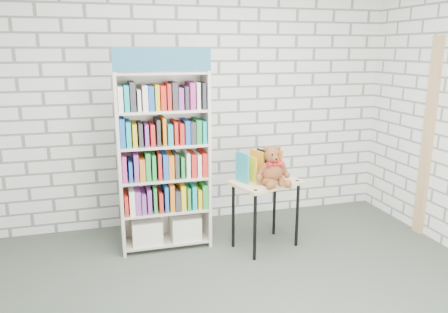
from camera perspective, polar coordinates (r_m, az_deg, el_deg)
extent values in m
plane|color=#3E473C|center=(3.58, 4.31, -19.49)|extent=(4.50, 4.50, 0.00)
cube|color=silver|center=(4.95, -3.30, 7.28)|extent=(4.50, 0.02, 2.80)
cube|color=beige|center=(4.29, -13.53, -1.11)|extent=(0.03, 0.34, 1.77)
cube|color=beige|center=(4.40, -2.35, -0.37)|extent=(0.03, 0.34, 1.77)
cube|color=beige|center=(4.48, -8.16, -0.24)|extent=(0.88, 0.02, 1.77)
cube|color=#296886|center=(4.03, -8.02, 12.47)|extent=(0.88, 0.02, 0.22)
cube|color=beige|center=(4.60, -7.53, -10.74)|extent=(0.83, 0.32, 0.02)
cube|color=beige|center=(4.47, -7.66, -6.84)|extent=(0.83, 0.32, 0.02)
cube|color=beige|center=(4.37, -7.80, -2.74)|extent=(0.83, 0.32, 0.02)
cube|color=beige|center=(4.28, -7.95, 1.55)|extent=(0.83, 0.32, 0.02)
cube|color=beige|center=(4.23, -8.10, 5.98)|extent=(0.83, 0.32, 0.02)
cube|color=beige|center=(4.19, -8.27, 10.77)|extent=(0.83, 0.32, 0.02)
cube|color=silver|center=(4.53, -10.07, -9.44)|extent=(0.29, 0.28, 0.24)
cube|color=silver|center=(4.58, -5.11, -9.03)|extent=(0.29, 0.28, 0.24)
cube|color=orange|center=(4.42, -7.70, -5.31)|extent=(0.83, 0.28, 0.24)
cube|color=#BF338C|center=(4.32, -7.84, -1.12)|extent=(0.83, 0.28, 0.24)
cube|color=#19A5B2|center=(4.25, -7.99, 3.24)|extent=(0.83, 0.28, 0.24)
cube|color=white|center=(4.20, -8.14, 7.72)|extent=(0.83, 0.28, 0.24)
cube|color=#D8B382|center=(4.34, 5.52, -3.40)|extent=(0.76, 0.64, 0.03)
cylinder|color=black|center=(4.17, 4.06, -9.20)|extent=(0.03, 0.03, 0.67)
cylinder|color=black|center=(4.43, 1.21, -7.77)|extent=(0.03, 0.03, 0.67)
cylinder|color=black|center=(4.51, 9.54, -7.54)|extent=(0.03, 0.03, 0.67)
cylinder|color=black|center=(4.75, 6.60, -6.33)|extent=(0.03, 0.03, 0.67)
cylinder|color=black|center=(4.06, 4.17, -4.44)|extent=(0.04, 0.04, 0.01)
cylinder|color=black|center=(4.39, 9.54, -3.16)|extent=(0.04, 0.04, 0.01)
cube|color=teal|center=(4.25, 2.40, -1.64)|extent=(0.08, 0.19, 0.27)
cube|color=yellow|center=(4.30, 3.33, -1.46)|extent=(0.08, 0.19, 0.27)
cube|color=orange|center=(4.35, 4.24, -1.29)|extent=(0.08, 0.19, 0.27)
cube|color=black|center=(4.40, 5.13, -1.11)|extent=(0.08, 0.19, 0.27)
cube|color=silver|center=(4.46, 5.99, -0.95)|extent=(0.08, 0.19, 0.27)
cube|color=orange|center=(4.52, 6.84, -0.78)|extent=(0.08, 0.19, 0.27)
ellipsoid|color=brown|center=(4.25, 6.26, -2.03)|extent=(0.22, 0.19, 0.22)
sphere|color=brown|center=(4.20, 6.35, 0.18)|extent=(0.16, 0.16, 0.16)
sphere|color=brown|center=(4.18, 5.55, 1.02)|extent=(0.06, 0.06, 0.06)
sphere|color=brown|center=(4.22, 7.03, 1.11)|extent=(0.06, 0.06, 0.06)
sphere|color=brown|center=(4.15, 6.67, -0.31)|extent=(0.06, 0.06, 0.06)
sphere|color=black|center=(4.13, 6.34, 0.23)|extent=(0.02, 0.02, 0.02)
sphere|color=black|center=(4.15, 7.05, 0.28)|extent=(0.02, 0.02, 0.02)
sphere|color=black|center=(4.12, 6.83, -0.33)|extent=(0.02, 0.02, 0.02)
cylinder|color=brown|center=(4.18, 4.97, -1.80)|extent=(0.11, 0.09, 0.16)
cylinder|color=brown|center=(4.26, 7.77, -1.57)|extent=(0.11, 0.09, 0.16)
sphere|color=brown|center=(4.17, 4.62, -2.73)|extent=(0.06, 0.06, 0.06)
sphere|color=brown|center=(4.28, 8.21, -2.41)|extent=(0.06, 0.06, 0.06)
cylinder|color=brown|center=(4.15, 6.00, -3.41)|extent=(0.12, 0.18, 0.09)
cylinder|color=brown|center=(4.19, 7.61, -3.26)|extent=(0.12, 0.18, 0.09)
sphere|color=brown|center=(4.07, 6.04, -3.81)|extent=(0.08, 0.08, 0.08)
sphere|color=brown|center=(4.14, 8.35, -3.58)|extent=(0.08, 0.08, 0.08)
cone|color=red|center=(4.15, 6.16, -1.04)|extent=(0.06, 0.06, 0.06)
cone|color=red|center=(4.18, 7.11, -0.97)|extent=(0.06, 0.06, 0.06)
sphere|color=red|center=(4.16, 6.65, -1.01)|extent=(0.03, 0.03, 0.03)
cube|color=tan|center=(5.06, 25.07, 2.13)|extent=(0.05, 0.12, 2.10)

